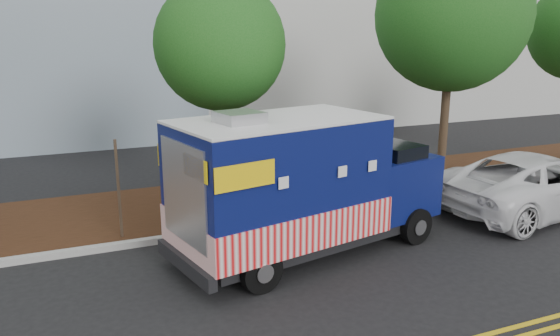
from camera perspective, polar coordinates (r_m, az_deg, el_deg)
name	(u,v)px	position (r m, az deg, el deg)	size (l,w,h in m)	color
ground	(268,252)	(12.05, -1.29, -8.72)	(120.00, 120.00, 0.00)	black
curb	(247,227)	(13.24, -3.50, -6.21)	(120.00, 0.18, 0.15)	#9E9E99
mulch_strip	(222,202)	(15.14, -6.12, -3.59)	(120.00, 4.00, 0.15)	black
tree_b	(220,45)	(14.09, -6.28, 12.63)	(3.32, 3.32, 5.99)	#38281C
tree_c	(452,15)	(17.38, 17.56, 15.02)	(4.52, 4.52, 7.38)	#38281C
sign_post	(119,192)	(12.62, -16.50, -2.46)	(0.06, 0.06, 2.40)	#473828
food_truck	(299,189)	(11.46, 2.02, -2.22)	(6.41, 3.44, 3.21)	black
white_car	(537,183)	(15.86, 25.29, -1.41)	(2.61, 5.66, 1.57)	white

